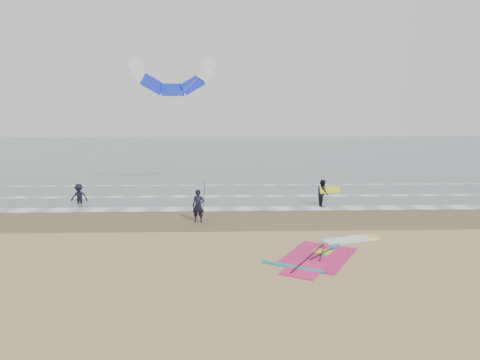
{
  "coord_description": "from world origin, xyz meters",
  "views": [
    {
      "loc": [
        -1.11,
        -15.81,
        5.43
      ],
      "look_at": [
        -0.43,
        5.0,
        2.2
      ],
      "focal_mm": 32.0,
      "sensor_mm": 36.0,
      "label": 1
    }
  ],
  "objects_px": {
    "windsurf_rig": "(328,251)",
    "surf_kite": "(172,80)",
    "person_standing": "(198,206)",
    "person_wading": "(79,191)",
    "person_walking": "(323,193)"
  },
  "relations": [
    {
      "from": "windsurf_rig",
      "to": "person_walking",
      "type": "height_order",
      "value": "person_walking"
    },
    {
      "from": "person_wading",
      "to": "surf_kite",
      "type": "height_order",
      "value": "surf_kite"
    },
    {
      "from": "windsurf_rig",
      "to": "person_standing",
      "type": "relative_size",
      "value": 3.26
    },
    {
      "from": "person_standing",
      "to": "person_wading",
      "type": "height_order",
      "value": "person_standing"
    },
    {
      "from": "person_standing",
      "to": "person_wading",
      "type": "distance_m",
      "value": 8.85
    },
    {
      "from": "windsurf_rig",
      "to": "surf_kite",
      "type": "distance_m",
      "value": 18.05
    },
    {
      "from": "person_wading",
      "to": "surf_kite",
      "type": "xyz_separation_m",
      "value": [
        5.23,
        4.74,
        6.98
      ]
    },
    {
      "from": "person_walking",
      "to": "windsurf_rig",
      "type": "bearing_deg",
      "value": 165.59
    },
    {
      "from": "windsurf_rig",
      "to": "person_wading",
      "type": "bearing_deg",
      "value": 143.47
    },
    {
      "from": "windsurf_rig",
      "to": "person_wading",
      "type": "relative_size",
      "value": 3.44
    },
    {
      "from": "person_wading",
      "to": "windsurf_rig",
      "type": "bearing_deg",
      "value": -35.35
    },
    {
      "from": "windsurf_rig",
      "to": "surf_kite",
      "type": "relative_size",
      "value": 0.65
    },
    {
      "from": "person_standing",
      "to": "person_walking",
      "type": "xyz_separation_m",
      "value": [
        7.1,
        3.46,
        -0.03
      ]
    },
    {
      "from": "person_walking",
      "to": "person_wading",
      "type": "bearing_deg",
      "value": 81.94
    },
    {
      "from": "windsurf_rig",
      "to": "person_wading",
      "type": "height_order",
      "value": "person_wading"
    }
  ]
}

